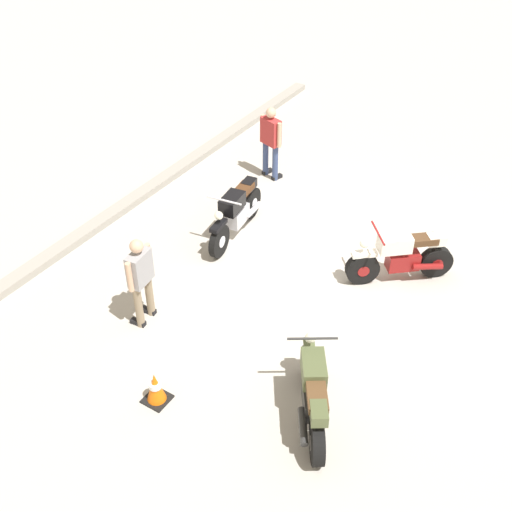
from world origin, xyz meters
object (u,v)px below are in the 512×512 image
object	(u,v)px
motorcycle_olive_vintage	(313,394)
motorcycle_black_cruiser	(236,212)
motorcycle_cream_vintage	(401,257)
traffic_cone	(155,388)
person_in_red_shirt	(271,139)
person_in_gray_shirt	(141,277)

from	to	relation	value
motorcycle_olive_vintage	motorcycle_black_cruiser	xyz separation A→B (m)	(3.16, 3.36, 0.03)
motorcycle_cream_vintage	motorcycle_olive_vintage	world-z (taller)	same
motorcycle_cream_vintage	traffic_cone	world-z (taller)	motorcycle_cream_vintage
motorcycle_olive_vintage	traffic_cone	world-z (taller)	motorcycle_olive_vintage
motorcycle_black_cruiser	motorcycle_cream_vintage	bearing A→B (deg)	89.18
motorcycle_olive_vintage	traffic_cone	bearing A→B (deg)	81.29
person_in_red_shirt	traffic_cone	size ratio (longest dim) A/B	3.12
motorcycle_olive_vintage	person_in_gray_shirt	xyz separation A→B (m)	(0.32, 3.28, 0.42)
person_in_red_shirt	motorcycle_olive_vintage	bearing A→B (deg)	-126.11
person_in_gray_shirt	person_in_red_shirt	distance (m)	5.17
person_in_gray_shirt	person_in_red_shirt	world-z (taller)	person_in_red_shirt
motorcycle_cream_vintage	person_in_gray_shirt	size ratio (longest dim) A/B	0.98
motorcycle_cream_vintage	person_in_red_shirt	xyz separation A→B (m)	(1.88, 3.83, 0.45)
motorcycle_cream_vintage	motorcycle_olive_vintage	bearing A→B (deg)	51.62
motorcycle_olive_vintage	motorcycle_black_cruiser	world-z (taller)	motorcycle_black_cruiser
person_in_red_shirt	traffic_cone	distance (m)	6.68
motorcycle_cream_vintage	person_in_gray_shirt	world-z (taller)	person_in_gray_shirt
motorcycle_cream_vintage	motorcycle_black_cruiser	world-z (taller)	motorcycle_black_cruiser
motorcycle_cream_vintage	person_in_gray_shirt	xyz separation A→B (m)	(-3.24, 3.13, 0.42)
motorcycle_olive_vintage	traffic_cone	xyz separation A→B (m)	(-0.92, 2.03, -0.23)
motorcycle_black_cruiser	person_in_gray_shirt	xyz separation A→B (m)	(-2.84, -0.08, 0.39)
motorcycle_cream_vintage	traffic_cone	size ratio (longest dim) A/B	2.98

